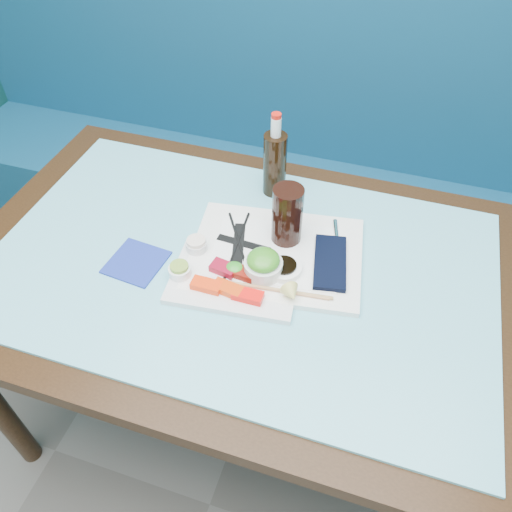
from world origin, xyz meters
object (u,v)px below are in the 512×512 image
(seaweed_bowl, at_px, (263,267))
(cola_bottle_body, at_px, (275,165))
(sashimi_plate, at_px, (235,278))
(blue_napkin, at_px, (136,262))
(booth_bench, at_px, (308,185))
(dining_table, at_px, (240,287))
(serving_tray, at_px, (276,254))
(cola_glass, at_px, (287,215))

(seaweed_bowl, relative_size, cola_bottle_body, 0.51)
(sashimi_plate, bearing_deg, seaweed_bowl, 19.40)
(blue_napkin, bearing_deg, sashimi_plate, 5.08)
(booth_bench, relative_size, dining_table, 2.14)
(booth_bench, height_order, sashimi_plate, booth_bench)
(serving_tray, height_order, seaweed_bowl, seaweed_bowl)
(sashimi_plate, bearing_deg, blue_napkin, 178.99)
(booth_bench, distance_m, blue_napkin, 1.02)
(booth_bench, bearing_deg, sashimi_plate, -89.44)
(booth_bench, distance_m, sashimi_plate, 0.98)
(seaweed_bowl, bearing_deg, cola_bottle_body, 101.86)
(sashimi_plate, xyz_separation_m, seaweed_bowl, (0.06, 0.03, 0.03))
(booth_bench, xyz_separation_m, sashimi_plate, (0.01, -0.90, 0.39))
(cola_glass, bearing_deg, blue_napkin, -151.28)
(serving_tray, distance_m, blue_napkin, 0.34)
(seaweed_bowl, bearing_deg, serving_tray, 82.41)
(cola_bottle_body, bearing_deg, serving_tray, -72.55)
(cola_bottle_body, relative_size, blue_napkin, 1.41)
(booth_bench, xyz_separation_m, seaweed_bowl, (0.07, -0.87, 0.42))
(cola_bottle_body, bearing_deg, dining_table, -90.30)
(serving_tray, relative_size, seaweed_bowl, 4.56)
(booth_bench, relative_size, seaweed_bowl, 32.65)
(dining_table, relative_size, sashimi_plate, 4.70)
(serving_tray, relative_size, cola_glass, 2.69)
(booth_bench, xyz_separation_m, cola_glass, (0.09, -0.74, 0.48))
(cola_bottle_body, bearing_deg, sashimi_plate, -88.84)
(seaweed_bowl, height_order, cola_glass, cola_glass)
(dining_table, height_order, cola_bottle_body, cola_bottle_body)
(cola_glass, height_order, cola_bottle_body, cola_bottle_body)
(dining_table, height_order, seaweed_bowl, seaweed_bowl)
(booth_bench, height_order, cola_glass, booth_bench)
(cola_glass, xyz_separation_m, cola_bottle_body, (-0.09, 0.19, -0.00))
(cola_glass, xyz_separation_m, blue_napkin, (-0.33, -0.18, -0.09))
(serving_tray, relative_size, cola_bottle_body, 2.30)
(dining_table, height_order, blue_napkin, blue_napkin)
(sashimi_plate, relative_size, seaweed_bowl, 3.24)
(dining_table, relative_size, cola_bottle_body, 7.70)
(sashimi_plate, relative_size, serving_tray, 0.71)
(blue_napkin, bearing_deg, cola_glass, 28.72)
(cola_glass, relative_size, cola_bottle_body, 0.86)
(sashimi_plate, xyz_separation_m, blue_napkin, (-0.25, -0.02, -0.01))
(cola_glass, bearing_deg, booth_bench, 96.89)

